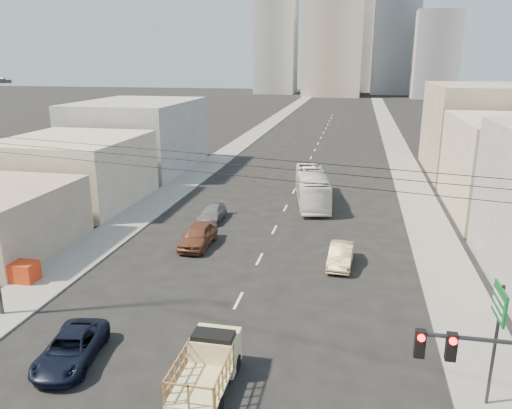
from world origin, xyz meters
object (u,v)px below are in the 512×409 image
(flatbed_pickup, at_px, (208,363))
(sedan_brown, at_px, (198,235))
(sedan_tan, at_px, (341,255))
(sedan_grey, at_px, (212,213))
(traffic_signal, at_px, (492,392))
(city_bus, at_px, (312,187))
(navy_pickup, at_px, (71,349))
(crate_stack, at_px, (22,271))
(green_sign, at_px, (498,317))

(flatbed_pickup, distance_m, sedan_brown, 15.83)
(sedan_tan, xyz_separation_m, sedan_grey, (-10.60, 7.23, -0.08))
(flatbed_pickup, distance_m, traffic_signal, 10.51)
(city_bus, xyz_separation_m, sedan_tan, (3.15, -14.12, -0.79))
(navy_pickup, relative_size, crate_stack, 2.56)
(navy_pickup, relative_size, sedan_brown, 0.99)
(flatbed_pickup, distance_m, sedan_grey, 21.56)
(city_bus, relative_size, green_sign, 2.10)
(navy_pickup, height_order, traffic_signal, traffic_signal)
(navy_pickup, bearing_deg, traffic_signal, -24.77)
(city_bus, height_order, sedan_grey, city_bus)
(navy_pickup, bearing_deg, green_sign, -6.90)
(traffic_signal, bearing_deg, city_bus, 103.60)
(navy_pickup, distance_m, traffic_signal, 16.54)
(green_sign, bearing_deg, traffic_signal, -105.55)
(city_bus, height_order, crate_stack, city_bus)
(sedan_grey, distance_m, green_sign, 25.94)
(sedan_brown, bearing_deg, sedan_tan, -7.80)
(navy_pickup, xyz_separation_m, sedan_tan, (11.03, 13.03, 0.04))
(flatbed_pickup, distance_m, sedan_tan, 14.31)
(traffic_signal, xyz_separation_m, green_sign, (1.39, 5.01, -0.34))
(green_sign, height_order, crate_stack, green_sign)
(sedan_tan, distance_m, crate_stack, 19.32)
(navy_pickup, height_order, green_sign, green_sign)
(crate_stack, bearing_deg, navy_pickup, -42.99)
(traffic_signal, bearing_deg, navy_pickup, 163.80)
(sedan_brown, height_order, sedan_tan, sedan_brown)
(sedan_tan, height_order, green_sign, green_sign)
(sedan_tan, distance_m, green_sign, 14.20)
(green_sign, bearing_deg, navy_pickup, -178.34)
(navy_pickup, bearing_deg, sedan_tan, 41.19)
(sedan_grey, height_order, green_sign, green_sign)
(sedan_brown, bearing_deg, sedan_grey, 96.98)
(sedan_grey, bearing_deg, traffic_signal, -58.72)
(flatbed_pickup, bearing_deg, green_sign, 5.18)
(green_sign, relative_size, crate_stack, 2.78)
(crate_stack, bearing_deg, sedan_grey, 60.45)
(sedan_brown, bearing_deg, traffic_signal, -52.30)
(flatbed_pickup, bearing_deg, navy_pickup, 175.73)
(flatbed_pickup, relative_size, city_bus, 0.42)
(flatbed_pickup, height_order, traffic_signal, traffic_signal)
(flatbed_pickup, bearing_deg, traffic_signal, -23.66)
(traffic_signal, xyz_separation_m, crate_stack, (-22.77, 11.26, -3.39))
(navy_pickup, xyz_separation_m, sedan_grey, (0.44, 20.27, -0.04))
(flatbed_pickup, bearing_deg, city_bus, 86.74)
(city_bus, bearing_deg, navy_pickup, -115.81)
(flatbed_pickup, height_order, sedan_brown, flatbed_pickup)
(flatbed_pickup, xyz_separation_m, navy_pickup, (-6.31, 0.47, -0.46))
(traffic_signal, bearing_deg, sedan_tan, 104.40)
(crate_stack, bearing_deg, traffic_signal, -26.30)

